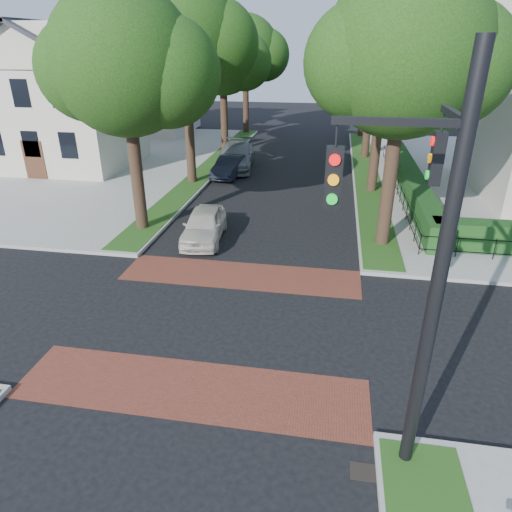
# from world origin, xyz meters

# --- Properties ---
(ground) EXTENTS (120.00, 120.00, 0.00)m
(ground) POSITION_xyz_m (0.00, 0.00, 0.00)
(ground) COLOR black
(ground) RESTS_ON ground
(sidewalk_nw) EXTENTS (30.00, 30.00, 0.15)m
(sidewalk_nw) POSITION_xyz_m (-19.50, 19.00, 0.07)
(sidewalk_nw) COLOR gray
(sidewalk_nw) RESTS_ON ground
(crosswalk_far) EXTENTS (9.00, 2.20, 0.01)m
(crosswalk_far) POSITION_xyz_m (0.00, 3.20, 0.01)
(crosswalk_far) COLOR brown
(crosswalk_far) RESTS_ON ground
(crosswalk_near) EXTENTS (9.00, 2.20, 0.01)m
(crosswalk_near) POSITION_xyz_m (0.00, -3.20, 0.01)
(crosswalk_near) COLOR brown
(crosswalk_near) RESTS_ON ground
(storm_drain) EXTENTS (0.65, 0.45, 0.01)m
(storm_drain) POSITION_xyz_m (4.30, -5.00, 0.01)
(storm_drain) COLOR black
(storm_drain) RESTS_ON ground
(grass_strip_ne) EXTENTS (1.60, 29.80, 0.02)m
(grass_strip_ne) POSITION_xyz_m (5.40, 19.10, 0.16)
(grass_strip_ne) COLOR #184614
(grass_strip_ne) RESTS_ON sidewalk_ne
(grass_strip_nw) EXTENTS (1.60, 29.80, 0.02)m
(grass_strip_nw) POSITION_xyz_m (-5.40, 19.10, 0.16)
(grass_strip_nw) COLOR #184614
(grass_strip_nw) RESTS_ON sidewalk_nw
(tree_right_near) EXTENTS (7.75, 6.67, 10.66)m
(tree_right_near) POSITION_xyz_m (5.60, 7.24, 7.63)
(tree_right_near) COLOR black
(tree_right_near) RESTS_ON sidewalk_ne
(tree_right_mid) EXTENTS (8.25, 7.09, 11.22)m
(tree_right_mid) POSITION_xyz_m (5.61, 15.25, 7.99)
(tree_right_mid) COLOR black
(tree_right_mid) RESTS_ON sidewalk_ne
(tree_right_far) EXTENTS (7.25, 6.23, 9.74)m
(tree_right_far) POSITION_xyz_m (5.60, 24.22, 6.91)
(tree_right_far) COLOR black
(tree_right_far) RESTS_ON sidewalk_ne
(tree_right_back) EXTENTS (7.50, 6.45, 10.20)m
(tree_right_back) POSITION_xyz_m (5.60, 33.23, 7.27)
(tree_right_back) COLOR black
(tree_right_back) RESTS_ON sidewalk_ne
(tree_left_near) EXTENTS (7.50, 6.45, 10.20)m
(tree_left_near) POSITION_xyz_m (-5.40, 7.23, 7.27)
(tree_left_near) COLOR black
(tree_left_near) RESTS_ON sidewalk_nw
(tree_left_mid) EXTENTS (8.00, 6.88, 11.48)m
(tree_left_mid) POSITION_xyz_m (-5.39, 15.24, 8.34)
(tree_left_mid) COLOR black
(tree_left_mid) RESTS_ON sidewalk_nw
(tree_left_far) EXTENTS (7.00, 6.02, 9.86)m
(tree_left_far) POSITION_xyz_m (-5.40, 24.22, 7.12)
(tree_left_far) COLOR black
(tree_left_far) RESTS_ON sidewalk_nw
(tree_left_back) EXTENTS (7.75, 6.66, 10.44)m
(tree_left_back) POSITION_xyz_m (-5.40, 33.24, 7.41)
(tree_left_back) COLOR black
(tree_left_back) RESTS_ON sidewalk_nw
(hedge_main_road) EXTENTS (1.00, 18.00, 1.20)m
(hedge_main_road) POSITION_xyz_m (7.70, 15.00, 0.75)
(hedge_main_road) COLOR #173D15
(hedge_main_road) RESTS_ON sidewalk_ne
(fence_main_road) EXTENTS (0.06, 18.00, 0.90)m
(fence_main_road) POSITION_xyz_m (6.90, 15.00, 0.60)
(fence_main_road) COLOR black
(fence_main_road) RESTS_ON sidewalk_ne
(house_left_near) EXTENTS (10.00, 9.00, 10.14)m
(house_left_near) POSITION_xyz_m (-15.49, 17.99, 5.04)
(house_left_near) COLOR beige
(house_left_near) RESTS_ON sidewalk_nw
(house_left_far) EXTENTS (10.00, 9.00, 10.14)m
(house_left_far) POSITION_xyz_m (-15.49, 31.99, 5.04)
(house_left_far) COLOR beige
(house_left_far) RESTS_ON sidewalk_nw
(traffic_signal) EXTENTS (2.17, 2.00, 8.00)m
(traffic_signal) POSITION_xyz_m (4.89, -4.41, 4.71)
(traffic_signal) COLOR black
(traffic_signal) RESTS_ON sidewalk_se
(parked_car_front) EXTENTS (2.07, 4.29, 1.41)m
(parked_car_front) POSITION_xyz_m (-2.30, 6.37, 0.71)
(parked_car_front) COLOR silver
(parked_car_front) RESTS_ON ground
(parked_car_middle) EXTENTS (1.84, 4.24, 1.36)m
(parked_car_middle) POSITION_xyz_m (-3.54, 17.10, 0.68)
(parked_car_middle) COLOR #1D202C
(parked_car_middle) RESTS_ON ground
(parked_car_rear) EXTENTS (3.05, 6.16, 1.72)m
(parked_car_rear) POSITION_xyz_m (-3.60, 19.33, 0.86)
(parked_car_rear) COLOR slate
(parked_car_rear) RESTS_ON ground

